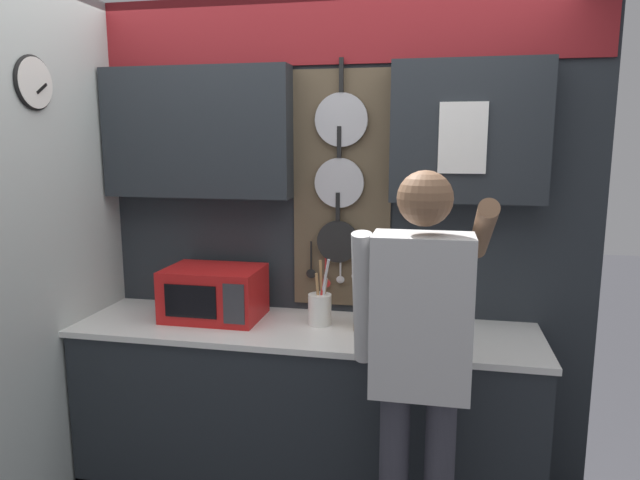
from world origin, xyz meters
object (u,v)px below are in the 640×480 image
person (420,347)px  microwave (214,293)px  utensil_crock (320,307)px  knife_block (367,308)px

person → microwave: bearing=151.8°
utensil_crock → knife_block: bearing=-0.2°
microwave → knife_block: size_ratio=1.76×
person → utensil_crock: bearing=131.6°
utensil_crock → person: person is taller
knife_block → microwave: bearing=-180.0°
microwave → person: size_ratio=0.29×
microwave → utensil_crock: bearing=0.1°
microwave → person: person is taller
microwave → utensil_crock: size_ratio=1.42×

